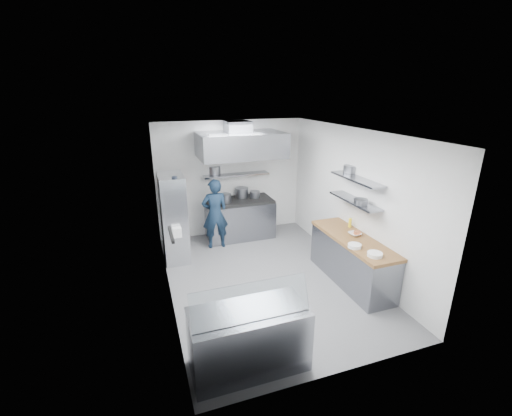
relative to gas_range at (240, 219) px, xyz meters
name	(u,v)px	position (x,y,z in m)	size (l,w,h in m)	color
floor	(266,278)	(-0.10, -2.10, -0.45)	(5.00, 5.00, 0.00)	#575759
ceiling	(268,132)	(-0.10, -2.10, 2.35)	(5.00, 5.00, 0.00)	silver
wall_back	(231,178)	(-0.10, 0.40, 0.95)	(3.60, 0.02, 2.80)	white
wall_front	(344,279)	(-0.10, -4.60, 0.95)	(3.60, 0.02, 2.80)	white
wall_left	(165,222)	(-1.90, -2.10, 0.95)	(5.00, 0.02, 2.80)	white
wall_right	(352,200)	(1.70, -2.10, 0.95)	(5.00, 0.02, 2.80)	white
gas_range	(240,219)	(0.00, 0.00, 0.00)	(1.60, 0.80, 0.90)	gray
cooktop	(240,201)	(0.00, 0.00, 0.48)	(1.57, 0.78, 0.06)	black
stock_pot_left	(226,198)	(-0.36, -0.07, 0.61)	(0.27, 0.27, 0.20)	slate
stock_pot_mid	(242,192)	(0.11, 0.19, 0.63)	(0.33, 0.33, 0.24)	slate
stock_pot_right	(255,194)	(0.41, 0.05, 0.59)	(0.25, 0.25, 0.16)	slate
over_range_shelf	(236,175)	(0.00, 0.24, 1.07)	(1.60, 0.30, 0.04)	gray
shelf_pot_a	(215,170)	(-0.49, 0.43, 1.18)	(0.28, 0.28, 0.18)	slate
extractor_hood	(241,145)	(0.00, -0.18, 1.85)	(1.90, 1.15, 0.55)	gray
hood_duct	(238,126)	(0.00, 0.05, 2.23)	(0.55, 0.55, 0.24)	slate
red_firebox	(180,182)	(-1.35, 0.34, 0.97)	(0.22, 0.10, 0.26)	#B12D0E
chef	(215,214)	(-0.69, -0.38, 0.36)	(0.59, 0.39, 1.62)	#112033
wire_rack	(174,218)	(-1.63, -0.63, 0.48)	(0.50, 0.90, 1.85)	silver
rack_bin_a	(177,232)	(-1.63, -1.12, 0.35)	(0.17, 0.21, 0.19)	white
rack_bin_b	(173,202)	(-1.63, -0.74, 0.85)	(0.15, 0.19, 0.17)	yellow
rack_jar	(175,181)	(-1.58, -0.98, 1.35)	(0.11, 0.11, 0.18)	black
knife_strip	(171,234)	(-1.88, -3.00, 1.10)	(0.04, 0.55, 0.05)	black
prep_counter_base	(351,261)	(1.38, -2.70, -0.03)	(0.62, 2.00, 0.84)	gray
prep_counter_top	(353,239)	(1.38, -2.70, 0.42)	(0.65, 2.04, 0.06)	brown
plate_stack_a	(375,254)	(1.28, -3.44, 0.48)	(0.25, 0.25, 0.06)	white
plate_stack_b	(355,246)	(1.15, -3.06, 0.48)	(0.23, 0.23, 0.06)	white
copper_pan	(358,233)	(1.53, -2.60, 0.48)	(0.14, 0.14, 0.06)	#C16236
squeeze_bottle	(350,223)	(1.60, -2.23, 0.54)	(0.06, 0.06, 0.18)	yellow
mixing_bowl	(355,234)	(1.46, -2.62, 0.48)	(0.22, 0.22, 0.05)	white
wall_shelf_lower	(355,201)	(1.54, -2.40, 1.05)	(0.30, 1.30, 0.04)	gray
wall_shelf_upper	(357,179)	(1.54, -2.40, 1.47)	(0.30, 1.30, 0.04)	gray
shelf_pot_c	(361,202)	(1.48, -2.66, 1.12)	(0.24, 0.24, 0.10)	slate
shelf_pot_d	(351,169)	(1.68, -1.98, 1.56)	(0.28, 0.28, 0.14)	slate
display_case	(249,339)	(-1.10, -4.10, -0.03)	(1.50, 0.70, 0.85)	gray
display_glass	(251,301)	(-1.10, -4.22, 0.62)	(1.47, 0.02, 0.45)	silver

